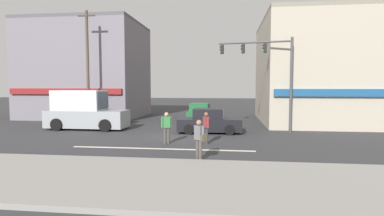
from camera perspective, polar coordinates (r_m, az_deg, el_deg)
ground_plane at (r=18.06m, az=-3.37°, el=-5.50°), size 120.00×120.00×0.00m
lane_marking_stripe at (r=14.69m, az=-5.86°, el=-7.73°), size 9.00×0.24×0.01m
sidewalk_curb at (r=10.01m, az=-12.41°, el=-13.03°), size 40.00×5.00×0.16m
building_left_block at (r=31.72m, az=-19.30°, el=6.78°), size 10.68×8.51×9.24m
building_right_corner at (r=27.63m, az=24.19°, el=6.45°), size 10.62×11.12×8.63m
utility_pole_near_left at (r=25.40m, az=-19.25°, el=7.55°), size 1.40×0.22×8.97m
traffic_light_mast at (r=20.61m, az=14.77°, el=7.56°), size 4.85×0.89×6.20m
sedan_crossing_rightbound at (r=19.53m, az=3.31°, el=-2.67°), size 4.15×1.98×1.58m
box_truck_waiting_far at (r=22.46m, az=-19.78°, el=-0.63°), size 5.62×2.28×2.75m
sedan_crossing_leftbound at (r=25.76m, az=1.53°, el=-1.02°), size 2.02×4.17×1.58m
pedestrian_foreground_with_bag at (r=12.16m, az=1.40°, el=-5.66°), size 0.57×0.59×1.67m
pedestrian_mid_crossing at (r=15.76m, az=-4.87°, el=-3.43°), size 0.52×0.36×1.67m
pedestrian_far_side at (r=15.72m, az=2.71°, el=-3.44°), size 0.37×0.51×1.67m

